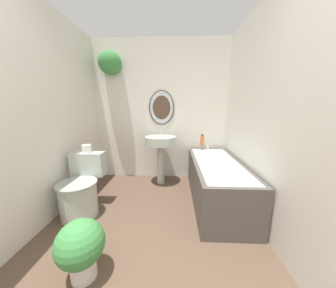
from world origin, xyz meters
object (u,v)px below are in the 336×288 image
toilet (81,191)px  bathtub (216,180)px  potted_plant (81,246)px  shampoo_bottle (202,140)px  pedestal_sink (161,146)px  toilet_paper_roll (87,149)px

toilet → bathtub: bearing=12.1°
toilet → potted_plant: size_ratio=1.50×
bathtub → shampoo_bottle: 0.79m
toilet → potted_plant: (0.44, -0.80, -0.02)m
toilet → pedestal_sink: (0.89, 0.90, 0.35)m
bathtub → shampoo_bottle: bearing=99.2°
potted_plant → toilet: bearing=119.1°
pedestal_sink → shampoo_bottle: (0.70, 0.12, 0.08)m
shampoo_bottle → toilet_paper_roll: (-1.59, -0.80, 0.03)m
bathtub → potted_plant: 1.71m
toilet → toilet_paper_roll: bearing=90.0°
potted_plant → toilet_paper_roll: bearing=113.5°
toilet → toilet_paper_roll: 0.52m
potted_plant → toilet_paper_roll: 1.21m
toilet_paper_roll → bathtub: bearing=4.8°
bathtub → toilet_paper_roll: bearing=-175.2°
pedestal_sink → shampoo_bottle: size_ratio=4.69×
bathtub → toilet: bearing=-167.9°
toilet_paper_roll → pedestal_sink: bearing=37.3°
pedestal_sink → toilet_paper_roll: (-0.89, -0.67, 0.12)m
bathtub → potted_plant: bathtub is taller
potted_plant → toilet_paper_roll: size_ratio=4.29×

